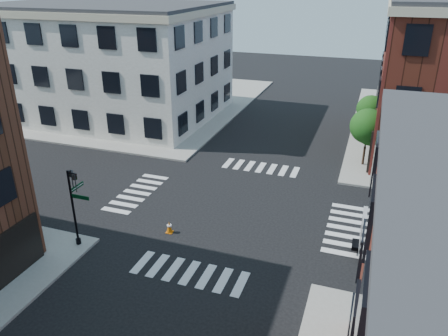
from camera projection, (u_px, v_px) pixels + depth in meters
ground at (233, 209)px, 28.16m from camera, size 120.00×120.00×0.00m
sidewalk_nw at (122, 100)px, 52.60m from camera, size 30.00×30.00×0.15m
building_nw at (108, 62)px, 45.48m from camera, size 22.00×16.00×11.00m
tree_near at (368, 128)px, 33.20m from camera, size 2.69×2.69×4.49m
tree_far at (371, 111)px, 38.49m from camera, size 2.43×2.43×4.07m
signal_pole at (75, 200)px, 23.28m from camera, size 1.29×1.24×4.60m
box_truck at (438, 237)px, 22.00m from camera, size 7.36×2.37×3.30m
traffic_cone at (169, 227)px, 25.47m from camera, size 0.41×0.41×0.73m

